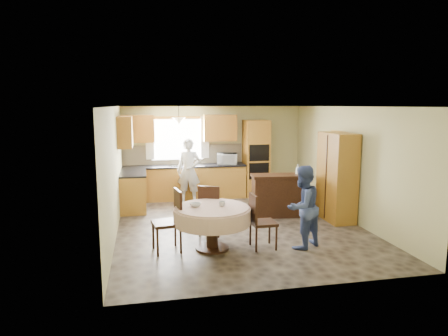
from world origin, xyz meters
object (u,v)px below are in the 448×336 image
at_px(sideboard, 279,197).
at_px(cupboard, 337,177).
at_px(person_dining, 303,207).
at_px(person_sink, 189,171).
at_px(oven_tower, 256,158).
at_px(chair_left, 171,217).
at_px(dining_table, 212,216).
at_px(chair_right, 259,218).
at_px(chair_back, 210,208).

bearing_deg(sideboard, cupboard, -20.45).
height_order(sideboard, person_dining, person_dining).
bearing_deg(person_sink, cupboard, -19.03).
relative_size(oven_tower, person_sink, 1.26).
bearing_deg(person_sink, chair_left, -84.61).
distance_m(dining_table, person_sink, 3.47).
xyz_separation_m(chair_right, person_sink, (-0.83, 3.58, 0.30)).
bearing_deg(chair_right, person_dining, -99.98).
distance_m(sideboard, cupboard, 1.36).
bearing_deg(chair_left, person_dining, 73.31).
bearing_deg(chair_back, person_dining, 169.64).
bearing_deg(oven_tower, cupboard, -68.25).
distance_m(oven_tower, person_sink, 2.01).
distance_m(oven_tower, cupboard, 2.89).
bearing_deg(dining_table, sideboard, 43.98).
relative_size(oven_tower, chair_left, 1.96).
relative_size(cupboard, person_sink, 1.15).
relative_size(chair_back, person_dining, 0.68).
bearing_deg(chair_left, person_sink, 159.44).
bearing_deg(person_sink, dining_table, -72.82).
bearing_deg(person_dining, sideboard, -127.50).
xyz_separation_m(chair_back, person_sink, (-0.10, 2.72, 0.28)).
bearing_deg(sideboard, dining_table, -130.34).
distance_m(oven_tower, dining_table, 4.42).
distance_m(oven_tower, chair_left, 4.70).
bearing_deg(chair_left, sideboard, 114.99).
xyz_separation_m(chair_left, chair_back, (0.80, 0.67, -0.04)).
bearing_deg(oven_tower, person_sink, -166.04).
bearing_deg(person_dining, cupboard, -162.80).
bearing_deg(person_dining, chair_back, -62.67).
height_order(oven_tower, cupboard, oven_tower).
xyz_separation_m(sideboard, chair_left, (-2.59, -1.73, 0.14)).
bearing_deg(oven_tower, chair_back, -119.95).
xyz_separation_m(dining_table, chair_right, (0.82, -0.12, -0.05)).
bearing_deg(person_dining, chair_left, -37.20).
relative_size(chair_left, chair_back, 1.07).
xyz_separation_m(cupboard, person_dining, (-1.42, -1.50, -0.23)).
distance_m(dining_table, person_dining, 1.61).
xyz_separation_m(chair_right, person_dining, (0.76, -0.12, 0.20)).
distance_m(chair_right, person_dining, 0.80).
bearing_deg(sideboard, person_dining, -92.49).
relative_size(chair_right, person_sink, 0.59).
distance_m(cupboard, person_sink, 3.73).
bearing_deg(oven_tower, chair_left, -124.38).
xyz_separation_m(sideboard, person_sink, (-1.88, 1.65, 0.39)).
bearing_deg(cupboard, person_sink, 143.84).
relative_size(dining_table, chair_left, 1.25).
xyz_separation_m(cupboard, chair_back, (-2.91, -0.52, -0.41)).
bearing_deg(chair_right, person_sink, 11.83).
distance_m(oven_tower, chair_back, 3.73).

